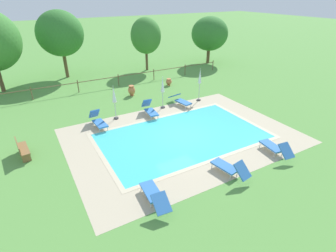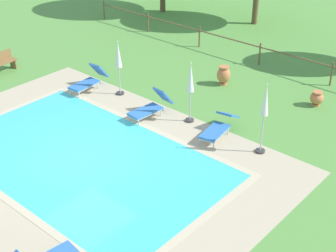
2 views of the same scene
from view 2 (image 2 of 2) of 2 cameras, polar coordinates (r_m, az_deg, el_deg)
ground_plane at (r=16.67m, az=-9.54°, el=-3.67°), size 160.00×160.00×0.00m
pool_deck_paving at (r=16.67m, az=-9.54°, el=-3.66°), size 12.92×9.13×0.01m
swimming_pool_water at (r=16.67m, az=-9.54°, el=-3.65°), size 9.34×5.55×0.01m
pool_coping_rim at (r=16.66m, az=-9.54°, el=-3.64°), size 9.82×6.03×0.01m
sun_lounger_north_near_steps at (r=21.19m, az=-9.02°, el=5.13°), size 0.74×1.90×0.99m
sun_lounger_north_far at (r=17.61m, az=5.79°, el=-0.09°), size 0.91×2.13×0.73m
sun_lounger_south_near_corner at (r=18.79m, az=-1.99°, el=2.20°), size 0.77×1.90×0.99m
patio_umbrella_closed_row_west at (r=20.14m, az=-5.65°, el=7.58°), size 0.32×0.32×2.29m
patio_umbrella_closed_row_mid_west at (r=16.22m, az=10.96°, el=2.17°), size 0.32×0.32×2.52m
patio_umbrella_closed_row_centre at (r=17.93m, az=2.58°, el=4.96°), size 0.32×0.32×2.35m
wooden_bench_lawn_side at (r=23.79m, az=-18.57°, el=6.88°), size 0.58×1.53×0.87m
terracotta_urn_near_fence at (r=21.48m, az=6.35°, el=5.81°), size 0.58×0.58×0.83m
terracotta_urn_by_tree at (r=20.43m, az=16.57°, el=3.07°), size 0.53×0.53×0.61m
perimeter_fence at (r=23.69m, az=10.42°, el=8.46°), size 21.31×0.08×1.05m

